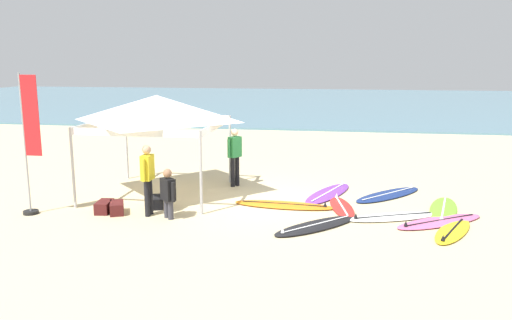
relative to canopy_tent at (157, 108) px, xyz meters
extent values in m
plane|color=beige|center=(2.66, -0.22, -2.39)|extent=(80.00, 80.00, 0.00)
cube|color=#568499|center=(2.66, 31.35, -2.34)|extent=(80.00, 36.00, 0.10)
cylinder|color=#B7B7BC|center=(-1.65, -1.65, -1.36)|extent=(0.07, 0.07, 2.05)
cylinder|color=#B7B7BC|center=(1.65, -1.65, -1.36)|extent=(0.07, 0.07, 2.05)
cylinder|color=#B7B7BC|center=(-1.65, 1.65, -1.36)|extent=(0.07, 0.07, 2.05)
cylinder|color=#B7B7BC|center=(1.65, 1.65, -1.36)|extent=(0.07, 0.07, 2.05)
cube|color=white|center=(0.00, -1.65, -0.43)|extent=(3.30, 0.03, 0.18)
cube|color=white|center=(0.00, 1.65, -0.43)|extent=(3.30, 0.03, 0.18)
cube|color=white|center=(-1.65, 0.00, -0.43)|extent=(0.03, 3.30, 0.18)
cube|color=white|center=(1.65, 0.00, -0.43)|extent=(0.03, 3.30, 0.18)
pyramid|color=white|center=(0.00, 0.00, 0.01)|extent=(3.42, 3.42, 0.70)
ellipsoid|color=black|center=(4.45, -2.18, -2.35)|extent=(2.11, 2.13, 0.07)
cube|color=white|center=(4.45, -2.18, -2.32)|extent=(1.44, 1.46, 0.01)
cone|color=white|center=(3.77, -2.87, -2.26)|extent=(0.09, 0.09, 0.12)
ellipsoid|color=red|center=(5.01, -0.62, -2.35)|extent=(0.85, 2.00, 0.07)
cube|color=white|center=(5.01, -0.62, -2.32)|extent=(0.32, 1.63, 0.01)
cone|color=white|center=(4.88, 0.17, -2.26)|extent=(0.09, 0.09, 0.12)
ellipsoid|color=orange|center=(3.54, -0.65, -2.35)|extent=(2.62, 0.88, 0.07)
cube|color=black|center=(3.54, -0.65, -2.32)|extent=(2.19, 0.20, 0.01)
cone|color=black|center=(4.60, -0.73, -2.26)|extent=(0.09, 0.09, 0.12)
ellipsoid|color=navy|center=(6.28, 0.82, -2.35)|extent=(2.24, 2.36, 0.07)
cube|color=white|center=(6.28, 0.82, -2.32)|extent=(1.50, 1.64, 0.01)
cone|color=white|center=(6.99, 1.60, -2.26)|extent=(0.09, 0.09, 0.12)
ellipsoid|color=white|center=(6.21, -1.22, -2.35)|extent=(2.40, 1.49, 0.07)
cube|color=black|center=(6.21, -1.22, -2.32)|extent=(1.84, 0.81, 0.01)
cone|color=black|center=(5.33, -1.59, -2.26)|extent=(0.09, 0.09, 0.12)
ellipsoid|color=yellow|center=(7.40, -2.05, -2.35)|extent=(1.36, 2.10, 0.07)
cube|color=black|center=(7.40, -2.05, -2.32)|extent=(0.77, 1.61, 0.01)
cone|color=black|center=(7.05, -2.81, -2.26)|extent=(0.09, 0.09, 0.12)
ellipsoid|color=purple|center=(4.64, 0.70, -2.35)|extent=(1.59, 2.65, 0.07)
cube|color=white|center=(4.64, 0.70, -2.32)|extent=(0.85, 2.05, 0.01)
cone|color=white|center=(5.02, 1.68, -2.26)|extent=(0.09, 0.09, 0.12)
ellipsoid|color=#7AD12D|center=(7.51, -0.39, -2.35)|extent=(1.15, 2.45, 0.07)
cube|color=white|center=(7.51, -0.39, -2.32)|extent=(0.49, 1.97, 0.01)
cone|color=white|center=(7.29, -1.33, -2.26)|extent=(0.09, 0.09, 0.12)
ellipsoid|color=pink|center=(7.24, -1.42, -2.35)|extent=(2.38, 1.92, 0.07)
cube|color=black|center=(7.24, -1.42, -2.32)|extent=(1.73, 1.21, 0.01)
cone|color=black|center=(6.41, -1.99, -2.26)|extent=(0.09, 0.09, 0.12)
cylinder|color=black|center=(0.42, -2.03, -1.95)|extent=(0.13, 0.13, 0.88)
cylinder|color=black|center=(0.42, -1.85, -1.95)|extent=(0.13, 0.13, 0.88)
cube|color=yellow|center=(0.42, -1.94, -1.21)|extent=(0.23, 0.37, 0.60)
sphere|color=tan|center=(0.42, -1.94, -0.78)|extent=(0.21, 0.21, 0.21)
cylinder|color=yellow|center=(0.42, -2.17, -1.23)|extent=(0.09, 0.09, 0.54)
cylinder|color=yellow|center=(0.43, -1.71, -1.23)|extent=(0.09, 0.09, 0.54)
cylinder|color=black|center=(1.94, 1.30, -1.95)|extent=(0.13, 0.13, 0.88)
cylinder|color=black|center=(1.83, 1.16, -1.95)|extent=(0.13, 0.13, 0.88)
cube|color=#2D8C47|center=(1.88, 1.23, -1.21)|extent=(0.39, 0.42, 0.60)
sphere|color=beige|center=(1.88, 1.23, -0.78)|extent=(0.21, 0.21, 0.21)
cylinder|color=#2D8C47|center=(2.02, 1.42, -1.23)|extent=(0.09, 0.09, 0.54)
cylinder|color=#2D8C47|center=(1.75, 1.04, -1.23)|extent=(0.09, 0.09, 0.54)
cylinder|color=#383842|center=(1.04, -2.16, -2.16)|extent=(0.13, 0.13, 0.45)
cylinder|color=#383842|center=(0.90, -2.05, -2.16)|extent=(0.13, 0.13, 0.45)
cube|color=black|center=(0.97, -2.10, -1.68)|extent=(0.42, 0.40, 0.52)
sphere|color=#9E7051|center=(0.97, -2.10, -1.29)|extent=(0.21, 0.21, 0.21)
cylinder|color=black|center=(1.15, -2.25, -1.70)|extent=(0.09, 0.09, 0.47)
cylinder|color=black|center=(0.80, -1.95, -1.70)|extent=(0.09, 0.09, 0.47)
cylinder|color=#99999E|center=(-2.47, -2.30, -0.69)|extent=(0.04, 0.04, 3.40)
cube|color=red|center=(-2.25, -2.30, 0.01)|extent=(0.40, 0.02, 1.90)
cylinder|color=black|center=(-2.47, -2.30, -2.35)|extent=(0.36, 0.36, 0.08)
cube|color=#4C1919|center=(-0.76, -1.89, -2.25)|extent=(0.39, 0.64, 0.28)
cube|color=#4C1919|center=(-0.41, -1.93, -2.25)|extent=(0.53, 0.68, 0.28)
cube|color=black|center=(0.37, -1.26, -2.25)|extent=(0.50, 0.67, 0.28)
camera|label=1|loc=(4.90, -13.26, 1.33)|focal=36.03mm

